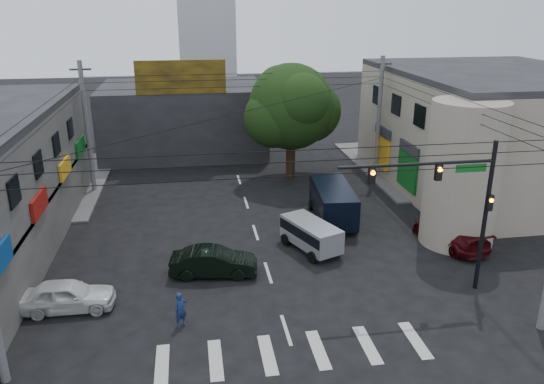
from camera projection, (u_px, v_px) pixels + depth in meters
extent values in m
plane|color=black|center=(275.00, 293.00, 24.73)|extent=(160.00, 160.00, 0.00)
cube|color=#514F4C|center=(453.00, 164.00, 44.08)|extent=(16.00, 16.00, 0.15)
cube|color=gray|center=(492.00, 132.00, 38.11)|extent=(14.00, 18.00, 8.00)
cylinder|color=gray|center=(463.00, 174.00, 28.71)|extent=(4.00, 4.00, 8.00)
cube|color=#232326|center=(184.00, 119.00, 47.30)|extent=(14.00, 10.00, 6.00)
cube|color=olive|center=(181.00, 77.00, 41.30)|extent=(7.00, 0.30, 2.60)
cylinder|color=black|center=(291.00, 150.00, 40.38)|extent=(0.70, 0.70, 4.40)
sphere|color=black|center=(291.00, 107.00, 39.27)|extent=(6.40, 6.40, 6.40)
cylinder|color=black|center=(485.00, 218.00, 23.98)|extent=(0.20, 0.20, 7.20)
cylinder|color=black|center=(417.00, 164.00, 22.55)|extent=(7.00, 0.14, 0.14)
cube|color=black|center=(438.00, 172.00, 22.83)|extent=(0.28, 0.22, 0.75)
cube|color=black|center=(372.00, 175.00, 22.39)|extent=(0.28, 0.22, 0.75)
sphere|color=orange|center=(440.00, 170.00, 22.65)|extent=(0.20, 0.20, 0.20)
sphere|color=orange|center=(373.00, 173.00, 22.21)|extent=(0.20, 0.20, 0.20)
cube|color=#0D5C1A|center=(471.00, 168.00, 23.02)|extent=(1.40, 0.06, 0.35)
cylinder|color=#59595B|center=(87.00, 128.00, 36.51)|extent=(0.32, 0.32, 9.20)
cylinder|color=#59595B|center=(379.00, 119.00, 39.59)|extent=(0.32, 0.32, 9.20)
imported|color=black|center=(214.00, 262.00, 26.15)|extent=(2.55, 4.65, 1.41)
imported|color=silver|center=(67.00, 295.00, 23.18)|extent=(1.80, 4.15, 1.39)
imported|color=#3E080D|center=(450.00, 233.00, 29.44)|extent=(4.15, 5.85, 1.45)
imported|color=navy|center=(181.00, 310.00, 21.98)|extent=(0.88, 0.86, 1.54)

